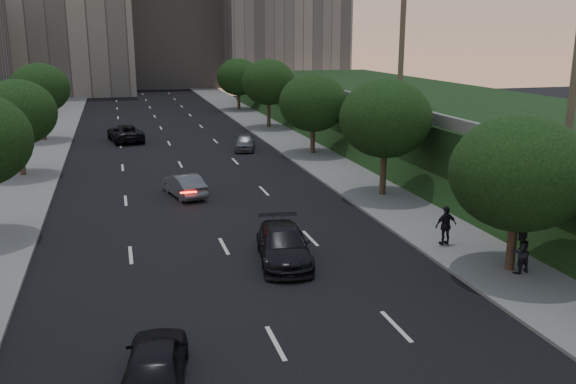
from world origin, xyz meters
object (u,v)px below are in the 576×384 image
object	(u,v)px
sedan_near_right	(284,245)
sedan_far_right	(245,142)
sedan_near_left	(155,362)
pedestrian_c	(446,225)
pedestrian_b	(520,251)
sedan_far_left	(125,133)
sedan_mid_left	(184,185)

from	to	relation	value
sedan_near_right	sedan_far_right	xyz separation A→B (m)	(3.57, 24.68, -0.07)
sedan_near_left	pedestrian_c	world-z (taller)	pedestrian_c
sedan_near_right	pedestrian_b	size ratio (longest dim) A/B	2.85
sedan_near_left	sedan_near_right	bearing A→B (deg)	-116.94
sedan_far_left	pedestrian_b	xyz separation A→B (m)	(13.92, -35.49, 0.28)
sedan_mid_left	pedestrian_b	distance (m)	19.15
sedan_near_left	pedestrian_b	size ratio (longest dim) A/B	2.33
pedestrian_c	pedestrian_b	bearing A→B (deg)	102.70
sedan_near_right	pedestrian_c	bearing A→B (deg)	6.00
pedestrian_c	sedan_near_right	bearing A→B (deg)	-5.98
sedan_near_right	sedan_far_right	bearing A→B (deg)	90.28
sedan_far_left	sedan_far_right	xyz separation A→B (m)	(9.17, -6.81, -0.09)
sedan_near_left	sedan_far_right	xyz separation A→B (m)	(9.28, 32.55, -0.04)
sedan_near_left	pedestrian_b	bearing A→B (deg)	-155.56
pedestrian_b	pedestrian_c	world-z (taller)	pedestrian_c
sedan_near_left	sedan_near_right	world-z (taller)	sedan_near_right
sedan_mid_left	sedan_far_right	size ratio (longest dim) A/B	1.05
sedan_near_left	sedan_far_right	size ratio (longest dim) A/B	1.06
sedan_far_left	sedan_far_right	distance (m)	11.42
sedan_near_left	sedan_mid_left	xyz separation A→B (m)	(2.95, 19.49, -0.03)
sedan_far_left	sedan_near_right	bearing A→B (deg)	90.42
sedan_near_left	sedan_mid_left	world-z (taller)	sedan_near_left
sedan_near_left	sedan_near_right	xyz separation A→B (m)	(5.71, 7.87, 0.03)
sedan_near_left	sedan_mid_left	bearing A→B (deg)	-89.61
sedan_near_right	pedestrian_b	bearing A→B (deg)	-17.16
pedestrian_c	sedan_mid_left	bearing A→B (deg)	-53.49
sedan_far_right	pedestrian_c	distance (m)	25.27
pedestrian_c	sedan_near_left	bearing A→B (deg)	26.78
sedan_near_left	pedestrian_c	distance (m)	15.00
sedan_mid_left	pedestrian_c	size ratio (longest dim) A/B	2.28
sedan_far_left	sedan_near_right	distance (m)	31.98
sedan_near_right	sedan_far_left	bearing A→B (deg)	108.60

